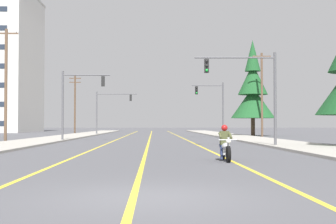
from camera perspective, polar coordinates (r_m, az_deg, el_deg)
ground_plane at (r=9.41m, az=-2.77°, el=-10.52°), size 400.00×400.00×0.00m
lane_stripe_center at (r=54.31m, az=-2.23°, el=-3.11°), size 0.16×100.00×0.01m
lane_stripe_left at (r=54.43m, az=-5.55°, el=-3.10°), size 0.16×100.00×0.01m
lane_stripe_right at (r=54.40m, az=1.51°, el=-3.11°), size 0.16×100.00×0.01m
sidewalk_kerb_right at (r=50.22m, az=9.16°, el=-3.14°), size 4.40×110.00×0.14m
sidewalk_kerb_left at (r=50.28m, az=-13.10°, el=-3.12°), size 4.40×110.00×0.14m
motorcycle_with_rider at (r=18.67m, az=7.12°, el=-4.25°), size 0.70×2.19×1.46m
traffic_signal_near_right at (r=30.52m, az=10.32°, el=3.46°), size 5.36×0.37×6.20m
traffic_signal_near_left at (r=41.36m, az=-11.32°, el=2.06°), size 4.25×0.40×6.20m
traffic_signal_mid_right at (r=51.74m, az=5.77°, el=1.27°), size 3.61×0.37×6.20m
traffic_signal_mid_left at (r=66.43m, az=-7.39°, el=0.77°), size 5.84×0.51×6.20m
utility_pole_left_near at (r=42.67m, az=-19.48°, el=3.46°), size 2.07×0.26×9.87m
utility_pole_right_far at (r=56.86m, az=11.58°, el=2.34°), size 2.24×0.26×10.17m
utility_pole_left_far at (r=75.19m, az=-11.48°, el=1.14°), size 1.86×0.26×9.31m
conifer_tree_right_verge_far at (r=60.12m, az=10.49°, el=2.47°), size 5.62×5.62×12.38m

